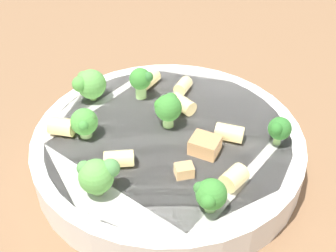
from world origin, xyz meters
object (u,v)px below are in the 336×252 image
broccoli_floret_3 (210,195)px  chicken_chunk_0 (184,170)px  broccoli_floret_5 (85,122)px  rigatoni_1 (119,159)px  rigatoni_4 (62,127)px  broccoli_floret_0 (141,80)px  broccoli_floret_1 (90,84)px  broccoli_floret_4 (97,175)px  rigatoni_3 (229,133)px  broccoli_floret_2 (279,129)px  pasta_bowl (168,145)px  rigatoni_6 (183,104)px  rigatoni_5 (234,178)px  broccoli_floret_6 (168,108)px  chicken_chunk_1 (205,145)px  rigatoni_0 (183,86)px  rigatoni_2 (149,80)px

broccoli_floret_3 → chicken_chunk_0: size_ratio=1.91×
broccoli_floret_5 → broccoli_floret_3: bearing=-158.7°
rigatoni_1 → rigatoni_4: bearing=24.0°
rigatoni_1 → broccoli_floret_0: bearing=-37.2°
broccoli_floret_1 → chicken_chunk_0: broccoli_floret_1 is taller
broccoli_floret_4 → rigatoni_3: (0.00, -0.14, -0.01)m
broccoli_floret_2 → pasta_bowl: bearing=52.6°
broccoli_floret_2 → rigatoni_6: size_ratio=1.09×
broccoli_floret_5 → rigatoni_1: broccoli_floret_5 is taller
pasta_bowl → rigatoni_6: rigatoni_6 is taller
rigatoni_4 → rigatoni_5: bearing=-142.8°
broccoli_floret_5 → rigatoni_4: size_ratio=1.28×
broccoli_floret_1 → broccoli_floret_6: (-0.08, -0.05, 0.00)m
broccoli_floret_2 → chicken_chunk_1: size_ratio=1.11×
pasta_bowl → broccoli_floret_2: 0.11m
broccoli_floret_0 → rigatoni_5: bearing=-176.6°
rigatoni_3 → rigatoni_4: rigatoni_4 is taller
broccoli_floret_1 → rigatoni_4: 0.06m
broccoli_floret_2 → rigatoni_5: 0.07m
broccoli_floret_2 → rigatoni_0: 0.13m
rigatoni_4 → rigatoni_5: size_ratio=1.12×
rigatoni_2 → chicken_chunk_1: bearing=177.3°
broccoli_floret_2 → broccoli_floret_4: (0.03, 0.17, 0.00)m
rigatoni_1 → rigatoni_4: 0.07m
broccoli_floret_3 → rigatoni_0: bearing=-23.9°
rigatoni_2 → rigatoni_6: rigatoni_6 is taller
pasta_bowl → broccoli_floret_5: bearing=62.9°
rigatoni_5 → rigatoni_1: bearing=46.7°
broccoli_floret_3 → rigatoni_4: bearing=25.5°
rigatoni_0 → rigatoni_2: 0.04m
broccoli_floret_2 → rigatoni_6: broccoli_floret_2 is taller
broccoli_floret_4 → chicken_chunk_0: broccoli_floret_4 is taller
pasta_bowl → rigatoni_5: rigatoni_5 is taller
broccoli_floret_3 → chicken_chunk_0: (0.04, -0.00, -0.01)m
broccoli_floret_6 → broccoli_floret_5: bearing=73.0°
broccoli_floret_1 → rigatoni_5: broccoli_floret_1 is taller
broccoli_floret_3 → rigatoni_1: bearing=26.7°
broccoli_floret_3 → broccoli_floret_5: same height
broccoli_floret_5 → rigatoni_2: broccoli_floret_5 is taller
broccoli_floret_6 → rigatoni_6: size_ratio=1.33×
rigatoni_0 → rigatoni_5: size_ratio=0.99×
rigatoni_0 → rigatoni_2: (0.03, 0.03, 0.00)m
rigatoni_2 → chicken_chunk_1: 0.13m
chicken_chunk_1 → rigatoni_1: bearing=73.8°
rigatoni_1 → rigatoni_3: (-0.02, -0.11, 0.00)m
rigatoni_2 → chicken_chunk_1: (-0.13, 0.01, 0.00)m
broccoli_floret_5 → broccoli_floret_1: bearing=-26.2°
broccoli_floret_2 → broccoli_floret_4: size_ratio=0.84×
rigatoni_0 → rigatoni_6: (-0.03, 0.02, 0.00)m
chicken_chunk_1 → rigatoni_5: bearing=177.5°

